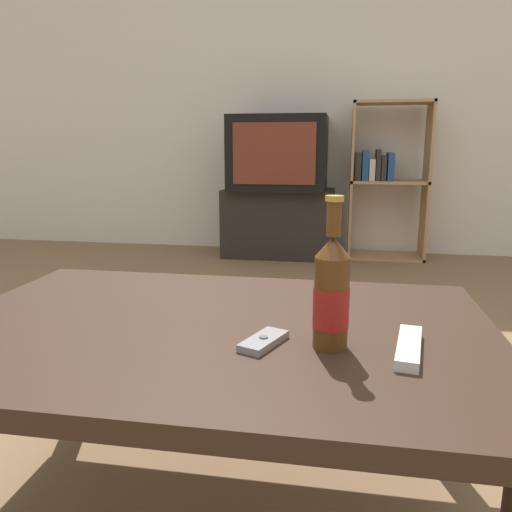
# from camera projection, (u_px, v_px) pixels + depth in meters

# --- Properties ---
(ground_plane) EXTENTS (12.00, 12.00, 0.00)m
(ground_plane) POSITION_uv_depth(u_px,v_px,m) (218.00, 511.00, 1.14)
(ground_plane) COLOR #846647
(back_wall) EXTENTS (8.00, 0.05, 2.60)m
(back_wall) POSITION_uv_depth(u_px,v_px,m) (312.00, 81.00, 3.77)
(back_wall) COLOR silver
(back_wall) RESTS_ON ground_plane
(coffee_table) EXTENTS (1.16, 0.77, 0.45)m
(coffee_table) POSITION_uv_depth(u_px,v_px,m) (215.00, 351.00, 1.06)
(coffee_table) COLOR #332116
(coffee_table) RESTS_ON ground_plane
(tv_stand) EXTENTS (0.82, 0.41, 0.50)m
(tv_stand) POSITION_uv_depth(u_px,v_px,m) (279.00, 223.00, 3.76)
(tv_stand) COLOR #28231E
(tv_stand) RESTS_ON ground_plane
(television) EXTENTS (0.69, 0.59, 0.53)m
(television) POSITION_uv_depth(u_px,v_px,m) (279.00, 153.00, 3.65)
(television) COLOR black
(television) RESTS_ON tv_stand
(bookshelf) EXTENTS (0.55, 0.30, 1.13)m
(bookshelf) POSITION_uv_depth(u_px,v_px,m) (384.00, 177.00, 3.63)
(bookshelf) COLOR tan
(bookshelf) RESTS_ON ground_plane
(beer_bottle) EXTENTS (0.07, 0.07, 0.28)m
(beer_bottle) POSITION_uv_depth(u_px,v_px,m) (331.00, 293.00, 0.90)
(beer_bottle) COLOR #563314
(beer_bottle) RESTS_ON coffee_table
(cell_phone) EXTENTS (0.09, 0.12, 0.02)m
(cell_phone) POSITION_uv_depth(u_px,v_px,m) (264.00, 341.00, 0.93)
(cell_phone) COLOR gray
(cell_phone) RESTS_ON coffee_table
(remote_control) EXTENTS (0.07, 0.19, 0.02)m
(remote_control) POSITION_uv_depth(u_px,v_px,m) (409.00, 347.00, 0.90)
(remote_control) COLOR white
(remote_control) RESTS_ON coffee_table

